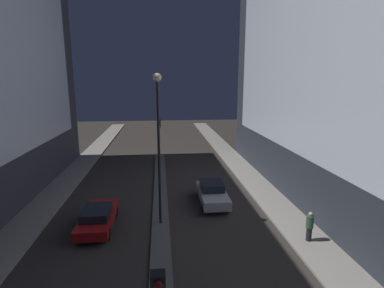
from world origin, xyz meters
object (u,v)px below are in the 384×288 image
Objects in this scene: traffic_light_mid at (159,132)px; car_left_lane at (98,217)px; street_lamp at (158,130)px; pedestrian_on_right_sidewalk at (310,226)px; car_right_lane at (212,193)px.

car_left_lane is (-3.87, -12.75, -3.06)m from traffic_light_mid.
pedestrian_on_right_sidewalk is (8.34, -3.04, -5.12)m from street_lamp.
street_lamp is at bearing -90.00° from traffic_light_mid.
street_lamp is at bearing 159.99° from pedestrian_on_right_sidewalk.
pedestrian_on_right_sidewalk is at bearing -54.00° from car_right_lane.
pedestrian_on_right_sidewalk reaches higher than car_right_lane.
car_left_lane is 2.80× the size of pedestrian_on_right_sidewalk.
pedestrian_on_right_sidewalk is (4.47, -6.15, 0.24)m from car_right_lane.
car_right_lane is at bearing -68.14° from traffic_light_mid.
pedestrian_on_right_sidewalk is (8.34, -15.80, -2.76)m from traffic_light_mid.
street_lamp reaches higher than pedestrian_on_right_sidewalk.
street_lamp is 2.01× the size of car_right_lane.
street_lamp is at bearing -0.07° from car_left_lane.
traffic_light_mid is at bearing 73.13° from car_left_lane.
traffic_light_mid reaches higher than pedestrian_on_right_sidewalk.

